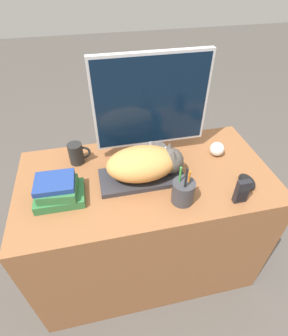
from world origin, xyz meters
TOP-DOWN VIEW (x-y plane):
  - ground_plane at (0.00, 0.00)m, footprint 12.00×12.00m
  - desk at (0.00, 0.31)m, footprint 1.21×0.63m
  - keyboard at (-0.03, 0.29)m, footprint 0.39×0.18m
  - cat at (-0.00, 0.29)m, footprint 0.35×0.20m
  - monitor at (0.06, 0.49)m, footprint 0.54×0.18m
  - computer_mouse at (0.43, 0.16)m, footprint 0.07×0.10m
  - coffee_mug at (-0.31, 0.49)m, footprint 0.11×0.07m
  - pen_cup at (0.12, 0.13)m, footprint 0.10×0.10m
  - baseball at (0.39, 0.39)m, footprint 0.07×0.07m
  - phone at (0.35, 0.07)m, footprint 0.06×0.03m
  - book_stack at (-0.39, 0.25)m, footprint 0.21×0.15m

SIDE VIEW (x-z plane):
  - ground_plane at x=0.00m, z-range 0.00..0.00m
  - desk at x=0.00m, z-range 0.00..0.76m
  - keyboard at x=-0.03m, z-range 0.76..0.78m
  - computer_mouse at x=0.43m, z-range 0.76..0.80m
  - baseball at x=0.39m, z-range 0.76..0.83m
  - book_stack at x=-0.39m, z-range 0.75..0.86m
  - coffee_mug at x=-0.31m, z-range 0.76..0.87m
  - pen_cup at x=0.12m, z-range 0.71..0.91m
  - phone at x=0.35m, z-range 0.76..0.87m
  - cat at x=0.00m, z-range 0.78..0.93m
  - monitor at x=0.06m, z-range 0.78..1.28m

